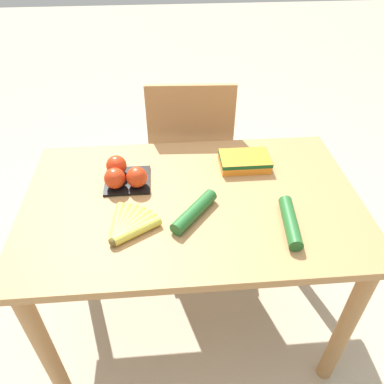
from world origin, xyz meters
The scene contains 8 objects.
ground_plane centered at (0.00, 0.00, 0.00)m, with size 12.00×12.00×0.00m, color #B7A88E.
dining_table centered at (0.00, 0.00, 0.62)m, with size 1.19×0.75×0.74m.
chair centered at (0.04, 0.58, 0.50)m, with size 0.44×0.42×0.96m.
banana_bunch centered at (-0.22, -0.14, 0.76)m, with size 0.17×0.18×0.03m.
tomato_pack centered at (-0.24, 0.11, 0.78)m, with size 0.17×0.17×0.09m.
carrot_bag centered at (0.22, 0.18, 0.77)m, with size 0.19×0.13×0.04m.
cucumber_near centered at (0.30, -0.17, 0.76)m, with size 0.07×0.22×0.05m.
cucumber_far centered at (0.00, -0.09, 0.76)m, with size 0.17×0.19×0.05m.
Camera 1 is at (-0.08, -1.00, 1.60)m, focal length 35.00 mm.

